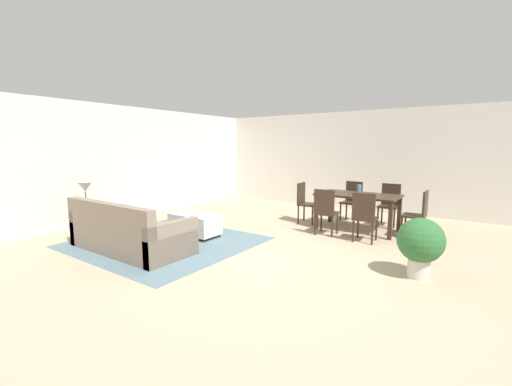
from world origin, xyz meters
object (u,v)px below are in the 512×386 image
object	(u,v)px
vase_centerpiece	(359,190)
ottoman_table	(195,224)
dining_chair_head_west	(305,200)
dining_chair_head_east	(419,212)
table_lamp	(85,188)
side_table	(87,215)
dining_chair_near_left	(325,209)
dining_table	(358,199)
dining_chair_far_left	(352,199)
dining_chair_far_right	(390,202)
dining_chair_near_right	(364,214)
potted_plant	(421,243)
couch	(129,234)

from	to	relation	value
vase_centerpiece	ottoman_table	bearing A→B (deg)	-137.76
dining_chair_head_west	dining_chair_head_east	bearing A→B (deg)	0.65
table_lamp	vase_centerpiece	bearing A→B (deg)	39.94
side_table	dining_chair_near_left	world-z (taller)	dining_chair_near_left
ottoman_table	side_table	distance (m)	2.08
dining_table	dining_chair_far_left	world-z (taller)	dining_chair_far_left
table_lamp	dining_chair_far_right	xyz separation A→B (m)	(4.55, 4.36, -0.43)
dining_chair_near_right	table_lamp	bearing A→B (deg)	-149.20
ottoman_table	table_lamp	size ratio (longest dim) A/B	1.88
dining_chair_head_east	vase_centerpiece	world-z (taller)	vase_centerpiece
dining_chair_near_left	potted_plant	size ratio (longest dim) A/B	1.14
dining_chair_near_left	dining_chair_far_right	world-z (taller)	same
dining_chair_far_left	dining_chair_head_east	size ratio (longest dim) A/B	1.00
couch	dining_chair_near_right	xyz separation A→B (m)	(3.10, 2.74, 0.23)
dining_chair_near_left	dining_chair_head_west	size ratio (longest dim) A/B	1.00
dining_chair_near_right	dining_chair_head_west	size ratio (longest dim) A/B	1.00
table_lamp	dining_chair_near_right	size ratio (longest dim) A/B	0.57
dining_chair_head_east	dining_chair_near_left	bearing A→B (deg)	-152.86
dining_table	dining_chair_near_right	size ratio (longest dim) A/B	1.76
dining_table	dining_chair_head_west	bearing A→B (deg)	-179.20
couch	dining_chair_far_left	size ratio (longest dim) A/B	2.40
dining_chair_far_left	dining_table	bearing A→B (deg)	-64.75
ottoman_table	dining_chair_near_left	world-z (taller)	dining_chair_near_left
side_table	dining_table	world-z (taller)	dining_table
couch	potted_plant	size ratio (longest dim) A/B	2.72
table_lamp	side_table	bearing A→B (deg)	90.00
dining_chair_near_right	dining_chair_head_west	xyz separation A→B (m)	(-1.60, 0.81, 0.00)
dining_table	dining_chair_near_left	xyz separation A→B (m)	(-0.38, -0.78, -0.15)
dining_chair_far_right	dining_chair_head_east	xyz separation A→B (m)	(0.72, -0.84, 0.00)
ottoman_table	dining_chair_far_left	size ratio (longest dim) A/B	1.07
ottoman_table	potted_plant	size ratio (longest dim) A/B	1.22
ottoman_table	table_lamp	xyz separation A→B (m)	(-1.67, -1.22, 0.71)
dining_chair_near_right	couch	bearing A→B (deg)	-138.58
ottoman_table	dining_chair_head_east	bearing A→B (deg)	32.59
couch	dining_chair_near_right	world-z (taller)	dining_chair_near_right
ottoman_table	vase_centerpiece	xyz separation A→B (m)	(2.47, 2.25, 0.61)
side_table	dining_chair_far_right	size ratio (longest dim) A/B	0.59
dining_chair_near_left	vase_centerpiece	xyz separation A→B (m)	(0.41, 0.73, 0.34)
dining_chair_head_east	potted_plant	distance (m)	2.09
dining_chair_near_left	potted_plant	bearing A→B (deg)	-33.98
dining_chair_far_right	dining_chair_head_west	bearing A→B (deg)	-152.35
dining_chair_near_left	vase_centerpiece	world-z (taller)	vase_centerpiece
dining_chair_near_right	dining_chair_head_east	bearing A→B (deg)	47.65
side_table	couch	bearing A→B (deg)	-2.04
couch	side_table	xyz separation A→B (m)	(-1.41, 0.05, 0.14)
couch	vase_centerpiece	xyz separation A→B (m)	(2.74, 3.52, 0.57)
potted_plant	couch	bearing A→B (deg)	-160.13
dining_chair_near_left	dining_chair_head_west	bearing A→B (deg)	137.31
table_lamp	dining_chair_near_right	xyz separation A→B (m)	(4.51, 2.69, -0.43)
side_table	dining_chair_head_west	xyz separation A→B (m)	(2.91, 3.50, 0.09)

